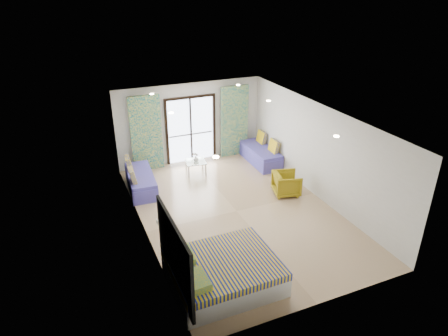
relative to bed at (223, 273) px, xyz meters
name	(u,v)px	position (x,y,z in m)	size (l,w,h in m)	color
floor	(237,211)	(1.48, 2.51, -0.31)	(5.00, 7.50, 0.01)	#9C7E5D
ceiling	(238,116)	(1.48, 2.51, 2.39)	(5.00, 7.50, 0.01)	silver
wall_back	(190,123)	(1.48, 6.26, 1.04)	(5.00, 0.01, 2.70)	silver
wall_front	(325,248)	(1.48, -1.24, 1.04)	(5.00, 0.01, 2.70)	silver
wall_left	(141,184)	(-1.02, 2.51, 1.04)	(0.01, 7.50, 2.70)	silver
wall_right	(318,151)	(3.98, 2.51, 1.04)	(0.01, 7.50, 2.70)	silver
balcony_door	(191,126)	(1.48, 6.23, 0.95)	(1.76, 0.08, 2.28)	black
balcony_rail	(191,134)	(1.48, 6.24, 0.64)	(1.52, 0.03, 0.04)	#595451
curtain_left	(146,134)	(-0.07, 6.08, 0.94)	(1.00, 0.10, 2.50)	beige
curtain_right	(234,121)	(3.03, 6.08, 0.94)	(1.00, 0.10, 2.50)	beige
downlight_a	(216,157)	(0.08, 0.51, 2.36)	(0.12, 0.12, 0.02)	#FFE0B2
downlight_b	(336,136)	(2.88, 0.51, 2.36)	(0.12, 0.12, 0.02)	#FFE0B2
downlight_c	(171,113)	(0.08, 3.51, 2.36)	(0.12, 0.12, 0.02)	#FFE0B2
downlight_d	(269,101)	(2.88, 3.51, 2.36)	(0.12, 0.12, 0.02)	#FFE0B2
downlight_e	(152,94)	(0.08, 5.51, 2.36)	(0.12, 0.12, 0.02)	#FFE0B2
downlight_f	(238,85)	(2.88, 5.51, 2.36)	(0.12, 0.12, 0.02)	#FFE0B2
headboard	(174,255)	(-0.98, 0.00, 0.74)	(0.06, 2.10, 1.50)	black
switch_plate	(157,222)	(-0.99, 1.25, 0.74)	(0.02, 0.10, 0.10)	silver
bed	(223,273)	(0.00, 0.00, 0.00)	(2.16, 1.76, 0.74)	silver
daybed_left	(140,181)	(-0.64, 4.79, -0.02)	(0.87, 1.93, 0.93)	#4B45A4
daybed_right	(261,154)	(3.60, 5.13, -0.02)	(0.77, 1.92, 0.94)	#4B45A4
coffee_table	(196,162)	(1.26, 5.20, 0.06)	(0.73, 0.73, 0.73)	silver
vase	(196,159)	(1.27, 5.20, 0.19)	(0.17, 0.18, 0.17)	white
armchair	(287,183)	(3.22, 2.83, 0.06)	(0.72, 0.67, 0.74)	olive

